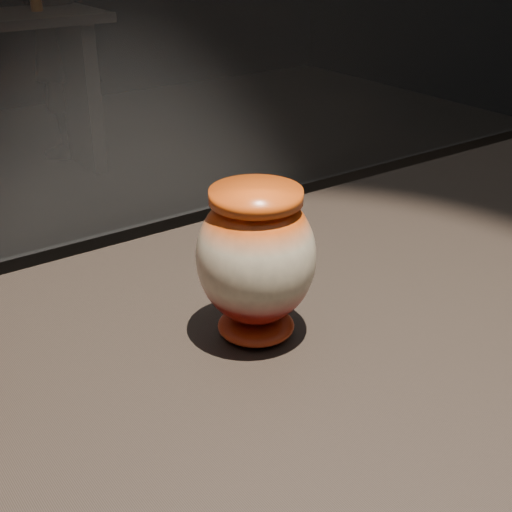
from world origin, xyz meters
The scene contains 3 objects.
display_plinth centered at (0.00, 0.00, 0.63)m, with size 2.00×0.80×0.90m.
main_vase centered at (-0.17, 0.04, 1.01)m, with size 0.17×0.17×0.20m.
visitor centered at (0.97, 3.69, 0.83)m, with size 0.60×0.40×1.66m, color black.
Camera 1 is at (-0.63, -0.60, 1.40)m, focal length 50.00 mm.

